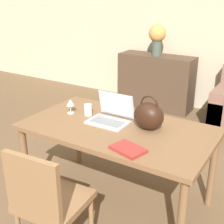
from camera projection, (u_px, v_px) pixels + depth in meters
name	position (u px, v px, depth m)	size (l,w,h in m)	color
wall_back	(215.00, 23.00, 4.59)	(10.00, 0.06, 2.70)	beige
dining_table	(117.00, 135.00, 2.63)	(1.58, 0.89, 0.75)	brown
chair	(47.00, 199.00, 2.11)	(0.47, 0.47, 0.88)	olive
sideboard	(156.00, 82.00, 5.02)	(1.20, 0.40, 0.86)	#4C3828
laptop	(112.00, 114.00, 2.70)	(0.34, 0.28, 0.24)	silver
drinking_glass	(88.00, 110.00, 2.83)	(0.07, 0.07, 0.10)	silver
wine_glass	(70.00, 103.00, 2.85)	(0.07, 0.07, 0.14)	silver
handbag	(149.00, 116.00, 2.52)	(0.25, 0.19, 0.29)	black
flower_vase	(157.00, 36.00, 4.72)	(0.26, 0.26, 0.47)	#47564C
book	(128.00, 149.00, 2.21)	(0.27, 0.22, 0.02)	maroon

